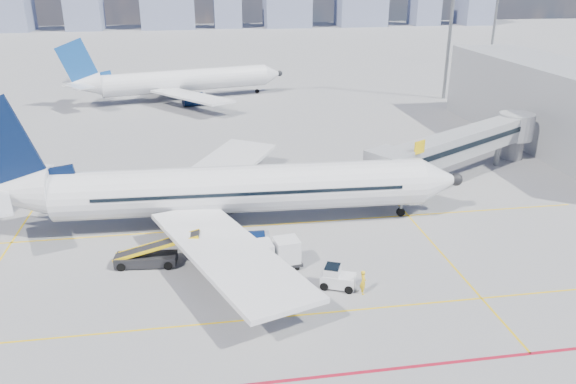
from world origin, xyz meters
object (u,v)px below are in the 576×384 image
(main_aircraft, at_px, (222,191))
(second_aircraft, at_px, (178,81))
(belt_loader, at_px, (148,257))
(ramp_worker, at_px, (363,282))
(baggage_tug, at_px, (336,277))
(cargo_dolly, at_px, (274,253))

(main_aircraft, height_order, second_aircraft, main_aircraft)
(belt_loader, distance_m, ramp_worker, 16.15)
(main_aircraft, bearing_deg, baggage_tug, -56.00)
(baggage_tug, relative_size, belt_loader, 0.41)
(cargo_dolly, height_order, ramp_worker, cargo_dolly)
(second_aircraft, relative_size, belt_loader, 5.68)
(baggage_tug, height_order, cargo_dolly, cargo_dolly)
(baggage_tug, bearing_deg, second_aircraft, 124.87)
(baggage_tug, distance_m, cargo_dolly, 5.23)
(second_aircraft, xyz_separation_m, belt_loader, (-1.16, -58.47, -2.54))
(second_aircraft, bearing_deg, ramp_worker, -92.42)
(cargo_dolly, bearing_deg, main_aircraft, 104.15)
(cargo_dolly, xyz_separation_m, belt_loader, (-9.24, 1.96, -0.54))
(main_aircraft, distance_m, belt_loader, 9.05)
(ramp_worker, bearing_deg, belt_loader, 70.53)
(second_aircraft, bearing_deg, belt_loader, -105.44)
(main_aircraft, relative_size, belt_loader, 6.42)
(main_aircraft, bearing_deg, second_aircraft, 97.47)
(belt_loader, bearing_deg, cargo_dolly, -6.21)
(main_aircraft, relative_size, baggage_tug, 15.58)
(main_aircraft, height_order, baggage_tug, main_aircraft)
(main_aircraft, xyz_separation_m, ramp_worker, (8.84, -12.73, -2.33))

